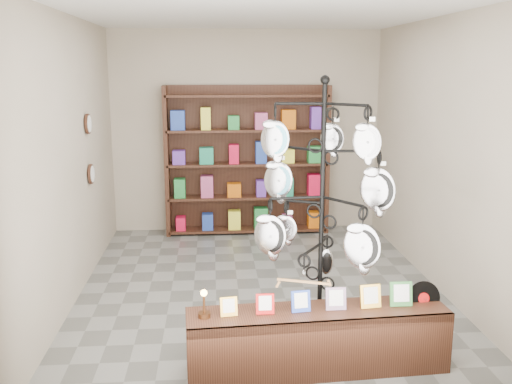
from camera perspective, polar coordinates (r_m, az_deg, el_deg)
The scene contains 6 objects.
ground at distance 6.55m, azimuth 0.41°, elevation -9.61°, with size 5.00×5.00×0.00m, color slate.
room_envelope at distance 6.10m, azimuth 0.44°, elevation 6.72°, with size 5.00×5.00×5.00m.
display_tree at distance 4.82m, azimuth 6.62°, elevation -0.55°, with size 1.32×1.32×2.39m.
front_shelf at distance 4.85m, azimuth 6.17°, elevation -14.48°, with size 2.16×0.57×0.75m.
back_shelving at distance 8.48m, azimuth -0.89°, elevation 2.71°, with size 2.42×0.36×2.20m.
wall_clocks at distance 7.07m, azimuth -16.31°, elevation 4.14°, with size 0.03×0.24×0.84m.
Camera 1 is at (-0.52, -6.05, 2.45)m, focal length 40.00 mm.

